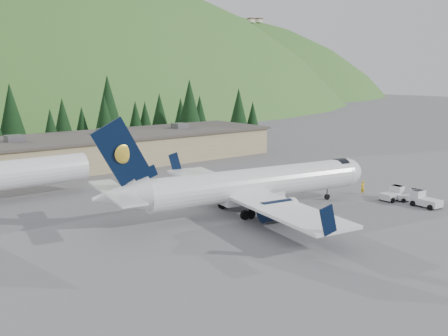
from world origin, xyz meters
TOP-DOWN VIEW (x-y plane):
  - ground at (0.00, 0.00)m, footprint 600.00×600.00m
  - airliner at (-0.98, 0.17)m, footprint 33.83×31.91m
  - baggage_tug_a at (16.32, -6.85)m, footprint 3.17×1.94m
  - baggage_tug_b at (17.42, -8.44)m, footprint 2.98×2.62m
  - baggage_tug_c at (16.30, -10.85)m, footprint 2.23×3.47m
  - terminal_building at (-5.01, 38.00)m, footprint 71.00×17.00m
  - ramp_worker at (15.86, -2.67)m, footprint 0.64×0.42m
  - hills at (53.34, 207.38)m, footprint 614.00×330.00m

SIDE VIEW (x-z plane):
  - hills at x=53.34m, z-range -232.80..67.20m
  - ground at x=0.00m, z-range 0.00..0.00m
  - baggage_tug_b at x=17.42m, z-range -0.07..1.36m
  - baggage_tug_a at x=16.32m, z-range -0.09..1.59m
  - baggage_tug_c at x=16.30m, z-range -0.09..1.70m
  - ramp_worker at x=15.86m, z-range 0.00..1.74m
  - terminal_building at x=-5.01m, z-range -0.43..5.67m
  - airliner at x=-0.98m, z-range -2.63..8.62m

